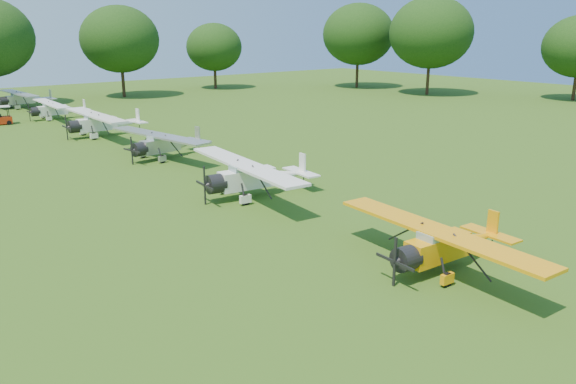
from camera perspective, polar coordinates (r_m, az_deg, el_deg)
name	(u,v)px	position (r m, az deg, el deg)	size (l,w,h in m)	color
ground	(319,221)	(27.72, 3.15, -2.99)	(160.00, 160.00, 0.00)	#2C4C13
tree_belt	(373,52)	(28.84, 8.61, 13.90)	(137.36, 130.27, 14.52)	black
aircraft_2	(446,242)	(22.84, 15.75, -4.92)	(6.10, 9.72, 1.91)	orange
aircraft_3	(255,175)	(31.61, -3.39, 1.78)	(6.81, 10.82, 2.12)	white
aircraft_4	(166,142)	(42.08, -12.34, 4.96)	(6.36, 10.08, 1.98)	#B4B4B9
aircraft_5	(103,122)	(52.36, -18.32, 6.80)	(6.90, 10.96, 2.17)	white
aircraft_6	(57,108)	(64.17, -22.44, 7.85)	(6.00, 9.55, 1.88)	white
aircraft_7	(24,98)	(74.96, -25.21, 8.65)	(6.45, 10.26, 2.02)	#B4B4B9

